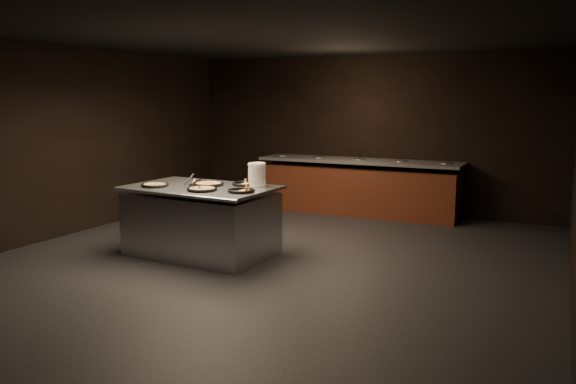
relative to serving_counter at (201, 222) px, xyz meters
name	(u,v)px	position (x,y,z in m)	size (l,w,h in m)	color
room	(265,150)	(0.98, -0.01, 1.01)	(7.02, 8.02, 2.92)	black
salad_bar	(358,190)	(0.98, 3.55, -0.01)	(3.70, 0.83, 1.18)	#5F2216
serving_counter	(201,222)	(0.00, 0.00, 0.00)	(2.00, 1.33, 0.93)	silver
plate_stack	(257,175)	(0.67, 0.34, 0.64)	(0.23, 0.23, 0.31)	white
pan_veggie_whole	(155,185)	(-0.54, -0.27, 0.51)	(0.36, 0.36, 0.04)	black
pan_cheese_whole	(208,184)	(0.04, 0.12, 0.51)	(0.41, 0.41, 0.04)	black
pan_cheese_slices_a	(245,184)	(0.48, 0.36, 0.51)	(0.36, 0.36, 0.04)	black
pan_cheese_slices_b	(202,189)	(0.22, -0.28, 0.51)	(0.39, 0.39, 0.04)	black
pan_veggie_slices	(241,191)	(0.73, -0.16, 0.51)	(0.35, 0.35, 0.04)	black
server_left	(191,181)	(-0.09, -0.08, 0.57)	(0.10, 0.34, 0.16)	silver
server_right	(198,185)	(0.16, -0.28, 0.56)	(0.31, 0.09, 0.15)	silver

